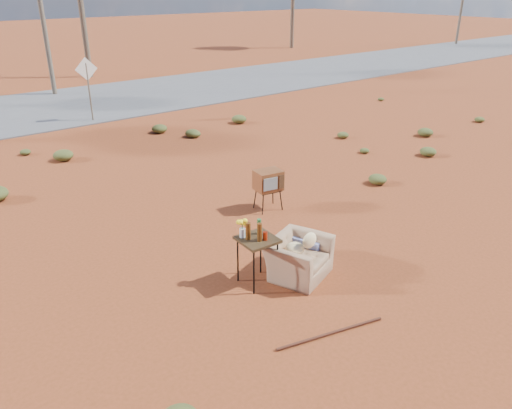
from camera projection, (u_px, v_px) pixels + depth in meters
ground at (290, 277)px, 8.26m from camera, size 140.00×140.00×0.00m
highway at (24, 111)px, 18.95m from camera, size 140.00×7.00×0.04m
armchair at (300, 251)px, 8.24m from camera, size 1.29×1.09×0.87m
tv_unit at (268, 181)px, 10.50m from camera, size 0.61×0.53×0.88m
side_table at (254, 237)px, 7.78m from camera, size 0.60×0.60×1.13m
rusty_bar at (331, 333)px, 6.90m from camera, size 1.63×0.47×0.04m
road_sign at (87, 78)px, 17.07m from camera, size 0.78×0.06×2.19m
scrub_patch at (126, 200)px, 10.87m from camera, size 17.49×8.07×0.33m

